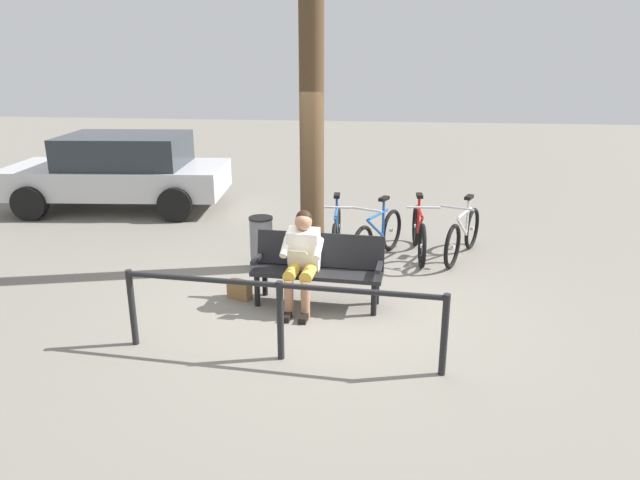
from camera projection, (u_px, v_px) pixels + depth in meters
name	position (u px, v px, depth m)	size (l,w,h in m)	color
ground_plane	(322.00, 305.00, 7.25)	(40.00, 40.00, 0.00)	slate
bench	(318.00, 264.00, 7.18)	(1.63, 0.59, 0.87)	black
person_reading	(302.00, 256.00, 7.01)	(0.51, 0.79, 1.20)	white
handbag	(240.00, 290.00, 7.40)	(0.30, 0.14, 0.24)	olive
tree_trunk	(312.00, 125.00, 7.93)	(0.34, 0.34, 4.11)	#4C3823
litter_bin	(261.00, 243.00, 8.34)	(0.34, 0.34, 0.77)	slate
bicycle_black	(463.00, 235.00, 8.80)	(0.74, 1.57, 0.94)	black
bicycle_red	(419.00, 234.00, 8.88)	(0.48, 1.68, 0.94)	black
bicycle_blue	(378.00, 237.00, 8.72)	(0.77, 1.56, 0.94)	black
bicycle_silver	(336.00, 233.00, 8.88)	(0.48, 1.68, 0.94)	black
railing_fence	(280.00, 305.00, 5.81)	(3.30, 0.32, 0.85)	black
parked_car	(121.00, 170.00, 11.48)	(4.34, 2.30, 1.47)	silver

